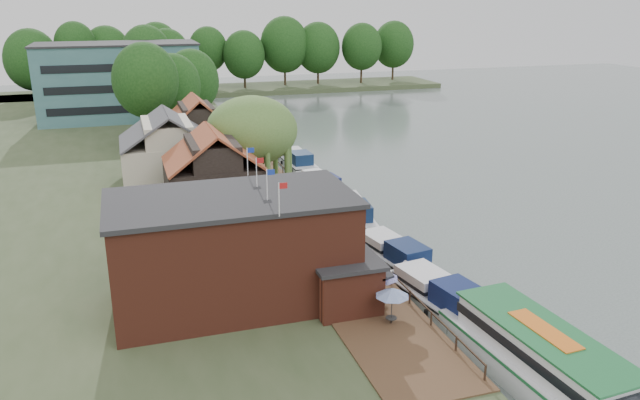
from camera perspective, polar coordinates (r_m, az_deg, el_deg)
ground at (r=48.22m, az=11.28°, el=-6.92°), size 260.00×260.00×0.00m
land_bank at (r=75.99m, az=-23.14°, el=1.60°), size 50.00×140.00×1.00m
quay_deck at (r=53.45m, az=-1.39°, el=-2.82°), size 6.00×50.00×0.10m
quay_rail at (r=54.51m, az=1.18°, el=-1.89°), size 0.20×49.00×1.00m
pub at (r=40.84m, az=-5.18°, el=-4.20°), size 20.00×11.00×7.30m
hotel_block at (r=108.77m, az=-17.88°, el=10.31°), size 25.40×12.40×12.30m
cottage_a at (r=54.50m, az=-9.71°, el=1.98°), size 8.60×7.60×8.50m
cottage_b at (r=63.85m, az=-13.69°, el=4.08°), size 9.60×8.60×8.50m
cottage_c at (r=72.95m, az=-11.12°, el=5.94°), size 7.60×7.60×8.50m
willow at (r=59.75m, az=-6.18°, el=4.50°), size 8.60×8.60×10.43m
umbrella_0 at (r=38.47m, az=6.58°, el=-9.58°), size 2.09×2.09×2.38m
umbrella_1 at (r=40.73m, az=5.52°, el=-7.91°), size 2.33×2.33×2.38m
umbrella_2 at (r=43.11m, az=3.23°, el=-6.33°), size 2.00×2.00×2.38m
umbrella_3 at (r=46.24m, az=2.47°, el=-4.59°), size 2.05×2.05×2.38m
umbrella_4 at (r=49.21m, az=0.38°, el=-3.15°), size 2.31×2.31×2.38m
umbrella_5 at (r=51.87m, az=-0.38°, el=-2.02°), size 1.99×1.99×2.38m
umbrella_6 at (r=54.09m, az=-0.35°, el=-1.16°), size 2.40×2.40×2.38m
cruiser_0 at (r=42.74m, az=10.77°, el=-8.29°), size 5.26×11.22×2.65m
cruiser_1 at (r=48.99m, az=6.67°, el=-4.68°), size 4.97×10.65×2.50m
cruiser_2 at (r=58.02m, az=2.88°, el=-0.90°), size 4.70×10.80×2.56m
cruiser_3 at (r=67.51m, az=0.07°, el=1.69°), size 4.05×9.47×2.20m
cruiser_4 at (r=76.89m, az=-2.17°, el=3.80°), size 3.50×10.17×2.46m
tour_boat at (r=36.00m, az=20.36°, el=-13.87°), size 5.39×15.68×3.37m
swan at (r=39.60m, az=14.77°, el=-12.67°), size 0.44×0.44×0.44m
bank_tree_0 at (r=81.76m, az=-15.53°, el=8.87°), size 8.13×8.13×14.03m
bank_tree_1 at (r=87.46m, az=-13.22°, el=8.98°), size 7.45×7.45×12.18m
bank_tree_2 at (r=96.65m, az=-11.61°, el=9.86°), size 8.14×8.14×12.03m
bank_tree_3 at (r=118.28m, az=-15.50°, el=11.66°), size 8.77×8.77×14.72m
bank_tree_4 at (r=123.71m, az=-13.71°, el=11.84°), size 8.41×8.41×13.82m
bank_tree_5 at (r=132.11m, az=-13.99°, el=11.96°), size 6.58×6.58×12.86m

